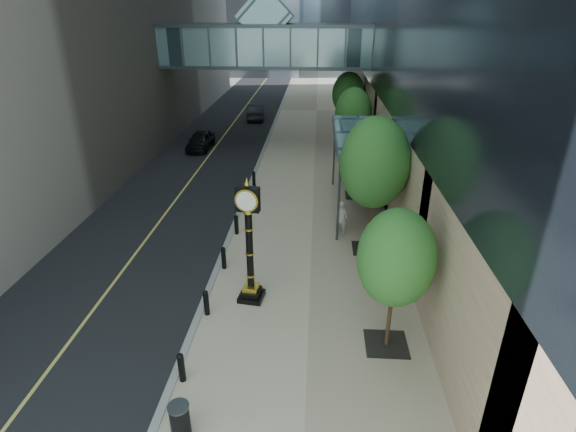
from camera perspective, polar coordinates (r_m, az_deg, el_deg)
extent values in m
plane|color=gray|center=(13.59, -2.42, -23.78)|extent=(320.00, 320.00, 0.00)
cube|color=black|center=(50.60, -5.71, 13.26)|extent=(8.00, 180.00, 0.02)
cube|color=#B8A98D|center=(49.94, 3.64, 13.20)|extent=(8.00, 180.00, 0.06)
cube|color=gray|center=(50.11, -1.07, 13.29)|extent=(0.25, 180.00, 0.07)
cube|color=#476C72|center=(37.22, -2.79, 20.81)|extent=(17.00, 4.00, 3.00)
cube|color=#383F44|center=(37.35, -2.74, 18.59)|extent=(17.00, 4.20, 0.25)
cube|color=#383F44|center=(37.14, -2.84, 23.04)|extent=(17.00, 4.20, 0.25)
cube|color=#476C72|center=(37.12, -2.86, 24.04)|extent=(4.24, 3.00, 4.24)
cube|color=#383F44|center=(23.79, 9.54, 10.02)|extent=(3.00, 8.00, 0.25)
cube|color=#476C72|center=(23.75, 9.56, 10.37)|extent=(2.80, 7.80, 0.06)
cylinder|color=#383F44|center=(20.87, 6.45, 1.95)|extent=(0.12, 0.12, 4.20)
cylinder|color=#383F44|center=(27.83, 5.88, 7.92)|extent=(0.12, 0.12, 4.20)
cylinder|color=black|center=(14.38, -13.36, -18.33)|extent=(0.20, 0.20, 0.90)
cylinder|color=black|center=(16.74, -10.32, -10.92)|extent=(0.20, 0.20, 0.90)
cylinder|color=black|center=(19.35, -8.17, -5.40)|extent=(0.20, 0.20, 0.90)
cylinder|color=black|center=(22.11, -6.57, -1.21)|extent=(0.20, 0.20, 0.90)
cylinder|color=black|center=(24.97, -5.33, 2.03)|extent=(0.20, 0.20, 0.90)
cylinder|color=black|center=(27.91, -4.35, 4.59)|extent=(0.20, 0.20, 0.90)
cube|color=black|center=(15.83, 12.35, -15.57)|extent=(1.40, 1.40, 0.02)
cylinder|color=#48331E|center=(15.04, 12.81, -11.83)|extent=(0.14, 0.14, 2.59)
ellipsoid|color=#2A6926|center=(13.95, 13.58, -5.22)|extent=(2.38, 2.38, 3.17)
cube|color=black|center=(21.15, 10.06, -4.08)|extent=(1.40, 1.40, 0.02)
cylinder|color=#48331E|center=(20.43, 10.40, -0.10)|extent=(0.14, 0.14, 3.27)
ellipsoid|color=#2A6926|center=(19.51, 10.97, 6.63)|extent=(2.99, 2.99, 3.99)
cube|color=black|center=(27.00, 8.77, 2.63)|extent=(1.40, 1.40, 0.02)
cylinder|color=#48331E|center=(26.59, 8.93, 4.92)|extent=(0.14, 0.14, 2.32)
ellipsoid|color=#2A6926|center=(26.03, 9.19, 8.63)|extent=(2.13, 2.13, 2.84)
cube|color=black|center=(33.09, 7.94, 6.91)|extent=(1.40, 1.40, 0.02)
cylinder|color=#48331E|center=(32.69, 8.08, 9.21)|extent=(0.14, 0.14, 2.78)
ellipsoid|color=#2A6926|center=(32.18, 8.31, 12.89)|extent=(2.54, 2.54, 3.39)
cube|color=black|center=(39.31, 7.36, 9.85)|extent=(1.40, 1.40, 0.02)
cylinder|color=#48331E|center=(38.96, 7.48, 11.89)|extent=(0.14, 0.14, 2.89)
ellipsoid|color=#2A6926|center=(38.52, 7.66, 15.13)|extent=(2.65, 2.65, 3.53)
cube|color=black|center=(17.53, -4.65, -10.10)|extent=(1.01, 1.01, 0.20)
cube|color=black|center=(17.42, -4.67, -9.56)|extent=(0.79, 0.79, 0.20)
cube|color=gold|center=(17.31, -4.69, -9.02)|extent=(0.62, 0.62, 0.20)
cylinder|color=black|center=(16.45, -4.89, -4.27)|extent=(0.26, 0.26, 3.09)
cube|color=black|center=(15.57, -5.16, 2.13)|extent=(0.88, 0.41, 0.90)
cylinder|color=white|center=(15.73, -5.07, 2.38)|extent=(0.70, 0.14, 0.70)
cylinder|color=white|center=(15.42, -5.25, 1.88)|extent=(0.70, 0.14, 0.70)
sphere|color=gold|center=(15.37, -5.24, 4.01)|extent=(0.20, 0.20, 0.20)
cylinder|color=black|center=(13.07, -13.55, -23.90)|extent=(0.65, 0.65, 0.90)
imported|color=#B7B0A8|center=(21.92, 6.79, -0.22)|extent=(0.76, 0.65, 1.76)
imported|color=black|center=(36.37, -11.04, 9.41)|extent=(1.74, 4.09, 1.38)
imported|color=black|center=(46.09, -4.12, 13.14)|extent=(2.07, 4.73, 1.51)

